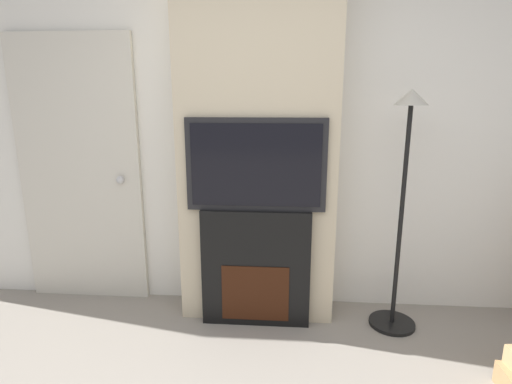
% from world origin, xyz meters
% --- Properties ---
extents(wall_back, '(6.00, 0.06, 2.70)m').
position_xyz_m(wall_back, '(0.00, 2.03, 1.35)').
color(wall_back, silver).
rests_on(wall_back, ground_plane).
extents(chimney_breast, '(1.08, 0.32, 2.70)m').
position_xyz_m(chimney_breast, '(0.00, 1.84, 1.35)').
color(chimney_breast, beige).
rests_on(chimney_breast, ground_plane).
extents(fireplace, '(0.75, 0.15, 0.84)m').
position_xyz_m(fireplace, '(0.00, 1.68, 0.41)').
color(fireplace, black).
rests_on(fireplace, ground_plane).
extents(television, '(0.93, 0.07, 0.62)m').
position_xyz_m(television, '(0.00, 1.68, 1.14)').
color(television, black).
rests_on(television, fireplace).
extents(floor_lamp, '(0.32, 0.32, 1.63)m').
position_xyz_m(floor_lamp, '(0.97, 1.70, 0.97)').
color(floor_lamp, black).
rests_on(floor_lamp, ground_plane).
extents(entry_door, '(0.95, 0.09, 2.03)m').
position_xyz_m(entry_door, '(-1.37, 1.97, 1.01)').
color(entry_door, beige).
rests_on(entry_door, ground_plane).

